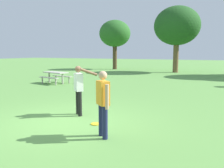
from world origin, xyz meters
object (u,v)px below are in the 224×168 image
at_px(frisbee, 96,124).
at_px(tree_tall_left, 115,34).
at_px(picnic_table_near, 56,75).
at_px(person_catcher, 103,100).
at_px(person_thrower, 79,87).
at_px(tree_broad_center, 177,26).

relative_size(frisbee, tree_tall_left, 0.05).
distance_m(frisbee, picnic_table_near, 9.47).
bearing_deg(person_catcher, tree_tall_left, 114.68).
height_order(person_thrower, frisbee, person_thrower).
height_order(person_catcher, tree_tall_left, tree_tall_left).
relative_size(frisbee, tree_broad_center, 0.04).
bearing_deg(frisbee, person_thrower, 147.11).
xyz_separation_m(person_thrower, picnic_table_near, (-5.86, 5.87, -0.40)).
bearing_deg(frisbee, picnic_table_near, 136.43).
distance_m(person_catcher, picnic_table_near, 10.51).
height_order(person_thrower, tree_tall_left, tree_tall_left).
distance_m(tree_tall_left, tree_broad_center, 7.69).
relative_size(person_thrower, tree_tall_left, 0.28).
height_order(frisbee, picnic_table_near, picnic_table_near).
bearing_deg(person_catcher, frisbee, 130.36).
bearing_deg(person_thrower, tree_tall_left, 112.16).
distance_m(person_thrower, tree_tall_left, 21.18).
relative_size(person_catcher, tree_broad_center, 0.25).
bearing_deg(tree_broad_center, person_thrower, -88.96).
xyz_separation_m(frisbee, tree_broad_center, (-1.32, 18.68, 4.66)).
relative_size(person_thrower, person_catcher, 1.00).
xyz_separation_m(person_thrower, tree_tall_left, (-7.89, 19.38, 3.29)).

